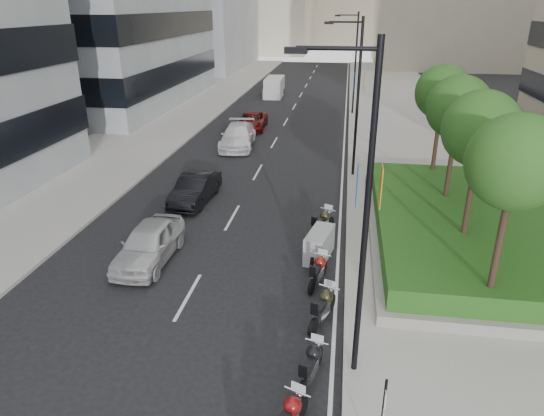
% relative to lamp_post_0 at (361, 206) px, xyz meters
% --- Properties ---
extents(ground, '(160.00, 160.00, 0.00)m').
position_rel_lamp_post_0_xyz_m(ground, '(-4.14, -1.00, -5.07)').
color(ground, black).
rests_on(ground, ground).
extents(sidewalk_right, '(10.00, 100.00, 0.15)m').
position_rel_lamp_post_0_xyz_m(sidewalk_right, '(4.86, 29.00, -4.99)').
color(sidewalk_right, '#9E9B93').
rests_on(sidewalk_right, ground).
extents(sidewalk_left, '(8.00, 100.00, 0.15)m').
position_rel_lamp_post_0_xyz_m(sidewalk_left, '(-16.14, 29.00, -4.99)').
color(sidewalk_left, '#9E9B93').
rests_on(sidewalk_left, ground).
extents(lane_edge, '(0.12, 100.00, 0.01)m').
position_rel_lamp_post_0_xyz_m(lane_edge, '(-0.44, 29.00, -5.06)').
color(lane_edge, silver).
rests_on(lane_edge, ground).
extents(lane_centre, '(0.12, 100.00, 0.01)m').
position_rel_lamp_post_0_xyz_m(lane_centre, '(-5.64, 29.00, -5.06)').
color(lane_centre, silver).
rests_on(lane_centre, ground).
extents(planter, '(10.00, 14.00, 0.40)m').
position_rel_lamp_post_0_xyz_m(planter, '(5.86, 9.00, -4.72)').
color(planter, gray).
rests_on(planter, sidewalk_right).
extents(hedge, '(9.40, 13.40, 0.80)m').
position_rel_lamp_post_0_xyz_m(hedge, '(5.86, 9.00, -4.12)').
color(hedge, '#1B3E11').
rests_on(hedge, planter).
extents(tree_0, '(2.80, 2.80, 6.30)m').
position_rel_lamp_post_0_xyz_m(tree_0, '(4.36, 3.00, 0.36)').
color(tree_0, '#332319').
rests_on(tree_0, planter).
extents(tree_1, '(2.80, 2.80, 6.30)m').
position_rel_lamp_post_0_xyz_m(tree_1, '(4.36, 7.00, 0.36)').
color(tree_1, '#332319').
rests_on(tree_1, planter).
extents(tree_2, '(2.80, 2.80, 6.30)m').
position_rel_lamp_post_0_xyz_m(tree_2, '(4.36, 11.00, 0.36)').
color(tree_2, '#332319').
rests_on(tree_2, planter).
extents(tree_3, '(2.80, 2.80, 6.30)m').
position_rel_lamp_post_0_xyz_m(tree_3, '(4.36, 15.00, 0.36)').
color(tree_3, '#332319').
rests_on(tree_3, planter).
extents(lamp_post_0, '(2.34, 0.45, 9.00)m').
position_rel_lamp_post_0_xyz_m(lamp_post_0, '(0.00, 0.00, 0.00)').
color(lamp_post_0, black).
rests_on(lamp_post_0, ground).
extents(lamp_post_1, '(2.34, 0.45, 9.00)m').
position_rel_lamp_post_0_xyz_m(lamp_post_1, '(0.00, 17.00, 0.00)').
color(lamp_post_1, black).
rests_on(lamp_post_1, ground).
extents(lamp_post_2, '(2.34, 0.45, 9.00)m').
position_rel_lamp_post_0_xyz_m(lamp_post_2, '(0.00, 35.00, 0.00)').
color(lamp_post_2, black).
rests_on(lamp_post_2, ground).
extents(motorcycle_2, '(0.74, 1.97, 1.00)m').
position_rel_lamp_post_0_xyz_m(motorcycle_2, '(-1.02, -0.50, -4.53)').
color(motorcycle_2, black).
rests_on(motorcycle_2, ground).
extents(motorcycle_3, '(0.92, 2.06, 1.07)m').
position_rel_lamp_post_0_xyz_m(motorcycle_3, '(-0.84, 2.24, -4.50)').
color(motorcycle_3, black).
rests_on(motorcycle_3, ground).
extents(motorcycle_4, '(0.75, 1.97, 1.00)m').
position_rel_lamp_post_0_xyz_m(motorcycle_4, '(-1.14, 4.57, -4.53)').
color(motorcycle_4, black).
rests_on(motorcycle_4, ground).
extents(motorcycle_5, '(1.19, 2.08, 1.19)m').
position_rel_lamp_post_0_xyz_m(motorcycle_5, '(-1.23, 6.54, -4.47)').
color(motorcycle_5, black).
rests_on(motorcycle_5, ground).
extents(motorcycle_6, '(1.09, 2.06, 1.10)m').
position_rel_lamp_post_0_xyz_m(motorcycle_6, '(-1.22, 8.67, -4.48)').
color(motorcycle_6, black).
rests_on(motorcycle_6, ground).
extents(car_a, '(1.87, 4.56, 1.55)m').
position_rel_lamp_post_0_xyz_m(car_a, '(-7.94, 5.31, -4.29)').
color(car_a, '#BCBCBE').
rests_on(car_a, ground).
extents(car_b, '(1.80, 4.48, 1.45)m').
position_rel_lamp_post_0_xyz_m(car_b, '(-8.00, 11.72, -4.34)').
color(car_b, black).
rests_on(car_b, ground).
extents(car_c, '(2.73, 5.72, 1.61)m').
position_rel_lamp_post_0_xyz_m(car_c, '(-8.06, 22.39, -4.26)').
color(car_c, white).
rests_on(car_c, ground).
extents(car_d, '(2.39, 4.88, 1.34)m').
position_rel_lamp_post_0_xyz_m(car_d, '(-8.09, 27.92, -4.40)').
color(car_d, '#570A0A').
rests_on(car_d, ground).
extents(delivery_van, '(2.03, 4.95, 2.05)m').
position_rel_lamp_post_0_xyz_m(delivery_van, '(-8.50, 43.34, -4.11)').
color(delivery_van, silver).
rests_on(delivery_van, ground).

